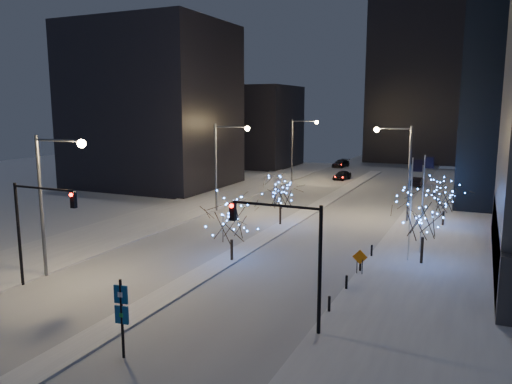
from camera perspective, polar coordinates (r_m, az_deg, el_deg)
The scene contains 25 objects.
ground at distance 31.19m, azimuth -12.70°, elevation -12.97°, with size 160.00×160.00×0.00m, color silver.
road at distance 61.56m, azimuth 7.30°, elevation -1.51°, with size 20.00×130.00×0.02m, color silver.
median at distance 56.89m, azimuth 5.80°, elevation -2.34°, with size 2.00×80.00×0.15m, color white.
east_sidewalk at distance 44.44m, azimuth 20.21°, elevation -6.33°, with size 10.00×90.00×0.15m, color white.
west_sidewalk at distance 54.52m, azimuth -11.81°, elevation -3.03°, with size 8.00×90.00×0.15m, color white.
filler_west_near at distance 77.63m, azimuth -11.76°, elevation 9.58°, with size 22.00×18.00×24.00m, color black.
filler_west_far at distance 102.61m, azimuth -0.76°, elevation 7.53°, with size 18.00×16.00×16.00m, color black.
horizon_block at distance 115.71m, azimuth 19.16°, elevation 13.70°, with size 24.00×14.00×42.00m, color black.
street_lamp_w_near at distance 36.76m, azimuth -22.37°, elevation 0.53°, with size 4.40×0.56×10.00m.
street_lamp_w_mid at distance 56.69m, azimuth -3.68°, elevation 4.22°, with size 4.40×0.56×10.00m.
street_lamp_w_far at distance 79.54m, azimuth 4.88°, elevation 5.78°, with size 4.40×0.56×10.00m.
street_lamp_east at distance 53.58m, azimuth 16.20°, elevation 3.49°, with size 3.90×0.56×10.00m.
traffic_signal_west at distance 35.38m, azimuth -23.98°, elevation -2.78°, with size 5.26×0.43×7.00m.
traffic_signal_east at distance 26.30m, azimuth 4.09°, elevation -6.06°, with size 5.26×0.43×7.00m.
flagpoles at distance 40.86m, azimuth 18.01°, elevation -0.78°, with size 1.35×2.60×8.00m.
bollards at distance 35.45m, azimuth 11.11°, elevation -9.06°, with size 0.16×12.16×0.90m.
car_near at distance 83.65m, azimuth 9.81°, elevation 1.91°, with size 1.77×4.41×1.50m, color black.
car_mid at distance 79.56m, azimuth 17.95°, elevation 1.14°, with size 1.47×4.20×1.38m, color black.
car_far at distance 101.02m, azimuth 9.67°, elevation 3.24°, with size 2.11×5.19×1.51m, color black.
holiday_tree_median_near at distance 38.37m, azimuth -2.83°, elevation -3.12°, with size 4.42×4.42×5.20m.
holiday_tree_median_far at distance 50.13m, azimuth 2.81°, elevation -0.15°, with size 4.88×4.88×4.89m.
holiday_tree_plaza_near at distance 39.50m, azimuth 18.64°, elevation -2.66°, with size 5.55×5.55×5.58m.
holiday_tree_plaza_far at distance 53.10m, azimuth 20.74°, elevation -0.47°, with size 4.86×4.86×4.76m.
wayfinding_sign at distance 25.00m, azimuth -15.11°, elevation -12.92°, with size 0.70×0.18×3.94m.
construction_sign at distance 36.47m, azimuth 11.78°, elevation -7.53°, with size 1.07×0.21×1.77m.
Camera 1 is at (17.70, -22.76, 11.90)m, focal length 35.00 mm.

